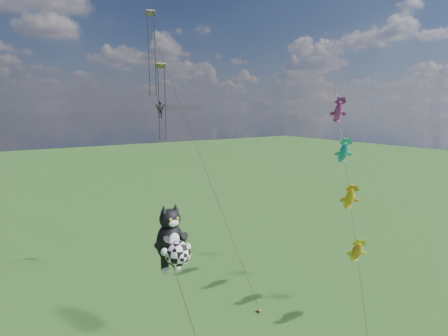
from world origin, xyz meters
TOP-DOWN VIEW (x-y plane):
  - cat_kite_rig at (-0.96, -0.55)m, footprint 2.46×4.01m
  - fish_windsock_rig at (16.49, -0.66)m, footprint 9.93×12.64m
  - parafoil_rig at (5.76, 15.43)m, footprint 3.03×17.38m

SIDE VIEW (x-z plane):
  - cat_kite_rig at x=-0.96m, z-range 3.03..14.05m
  - fish_windsock_rig at x=16.49m, z-range 1.21..21.34m
  - parafoil_rig at x=5.76m, z-range 4.69..32.46m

